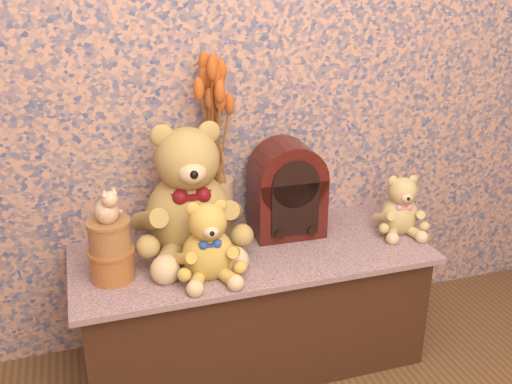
# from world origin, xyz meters

# --- Properties ---
(display_shelf) EXTENTS (1.24, 0.52, 0.45)m
(display_shelf) POSITION_xyz_m (0.00, 1.25, 0.22)
(display_shelf) COLOR navy
(display_shelf) RESTS_ON ground
(teddy_large) EXTENTS (0.41, 0.48, 0.49)m
(teddy_large) POSITION_xyz_m (-0.20, 1.33, 0.70)
(teddy_large) COLOR #A88141
(teddy_large) RESTS_ON display_shelf
(teddy_medium) EXTENTS (0.23, 0.27, 0.28)m
(teddy_medium) POSITION_xyz_m (-0.18, 1.14, 0.59)
(teddy_medium) COLOR gold
(teddy_medium) RESTS_ON display_shelf
(teddy_small) EXTENTS (0.23, 0.26, 0.24)m
(teddy_small) POSITION_xyz_m (0.57, 1.23, 0.57)
(teddy_small) COLOR tan
(teddy_small) RESTS_ON display_shelf
(cathedral_radio) EXTENTS (0.26, 0.19, 0.35)m
(cathedral_radio) POSITION_xyz_m (0.17, 1.36, 0.63)
(cathedral_radio) COLOR #3E110B
(cathedral_radio) RESTS_ON display_shelf
(ceramic_vase) EXTENTS (0.14, 0.14, 0.22)m
(ceramic_vase) POSITION_xyz_m (-0.09, 1.40, 0.56)
(ceramic_vase) COLOR tan
(ceramic_vase) RESTS_ON display_shelf
(dried_stalks) EXTENTS (0.28, 0.28, 0.41)m
(dried_stalks) POSITION_xyz_m (-0.09, 1.40, 0.88)
(dried_stalks) COLOR #C2551F
(dried_stalks) RESTS_ON ceramic_vase
(biscuit_tin_lower) EXTENTS (0.16, 0.16, 0.10)m
(biscuit_tin_lower) POSITION_xyz_m (-0.48, 1.20, 0.50)
(biscuit_tin_lower) COLOR #B88F36
(biscuit_tin_lower) RESTS_ON display_shelf
(biscuit_tin_upper) EXTENTS (0.16, 0.16, 0.10)m
(biscuit_tin_upper) POSITION_xyz_m (-0.48, 1.20, 0.60)
(biscuit_tin_upper) COLOR tan
(biscuit_tin_upper) RESTS_ON biscuit_tin_lower
(cat_figurine) EXTENTS (0.12, 0.12, 0.12)m
(cat_figurine) POSITION_xyz_m (-0.48, 1.20, 0.71)
(cat_figurine) COLOR silver
(cat_figurine) RESTS_ON biscuit_tin_upper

